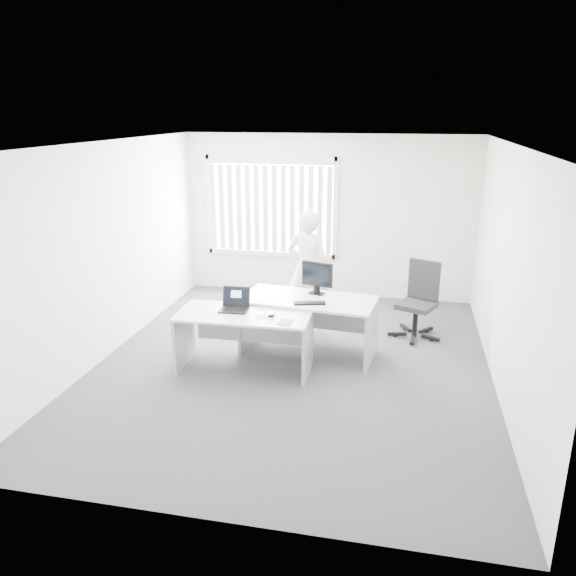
% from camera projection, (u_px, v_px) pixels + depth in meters
% --- Properties ---
extents(ground, '(6.00, 6.00, 0.00)m').
position_uv_depth(ground, '(293.00, 364.00, 7.33)').
color(ground, '#434248').
rests_on(ground, ground).
extents(wall_back, '(5.00, 0.02, 2.80)m').
position_uv_depth(wall_back, '(328.00, 217.00, 9.70)').
color(wall_back, white).
rests_on(wall_back, ground).
extents(wall_front, '(5.00, 0.02, 2.80)m').
position_uv_depth(wall_front, '(212.00, 364.00, 4.11)').
color(wall_front, white).
rests_on(wall_front, ground).
extents(wall_left, '(0.02, 6.00, 2.80)m').
position_uv_depth(wall_left, '(108.00, 251.00, 7.40)').
color(wall_left, white).
rests_on(wall_left, ground).
extents(wall_right, '(0.02, 6.00, 2.80)m').
position_uv_depth(wall_right, '(507.00, 272.00, 6.41)').
color(wall_right, white).
rests_on(wall_right, ground).
extents(ceiling, '(5.00, 6.00, 0.02)m').
position_uv_depth(ceiling, '(293.00, 144.00, 6.48)').
color(ceiling, white).
rests_on(ceiling, wall_back).
extents(window, '(2.32, 0.06, 1.76)m').
position_uv_depth(window, '(271.00, 207.00, 9.81)').
color(window, silver).
rests_on(window, wall_back).
extents(blinds, '(2.20, 0.10, 1.50)m').
position_uv_depth(blinds, '(270.00, 209.00, 9.77)').
color(blinds, silver).
rests_on(blinds, wall_back).
extents(desk_near, '(1.68, 0.82, 0.76)m').
position_uv_depth(desk_near, '(244.00, 329.00, 7.04)').
color(desk_near, white).
rests_on(desk_near, ground).
extents(desk_far, '(1.83, 1.01, 0.80)m').
position_uv_depth(desk_far, '(308.00, 314.00, 7.47)').
color(desk_far, white).
rests_on(desk_far, ground).
extents(office_chair, '(0.83, 0.83, 1.11)m').
position_uv_depth(office_chair, '(417.00, 313.00, 8.16)').
color(office_chair, black).
rests_on(office_chair, ground).
extents(person, '(0.71, 0.53, 1.79)m').
position_uv_depth(person, '(308.00, 269.00, 8.42)').
color(person, white).
rests_on(person, ground).
extents(laptop, '(0.37, 0.33, 0.27)m').
position_uv_depth(laptop, '(233.00, 301.00, 7.02)').
color(laptop, black).
rests_on(laptop, desk_near).
extents(paper_sheet, '(0.32, 0.27, 0.00)m').
position_uv_depth(paper_sheet, '(267.00, 317.00, 6.84)').
color(paper_sheet, white).
rests_on(paper_sheet, desk_near).
extents(mouse, '(0.08, 0.12, 0.05)m').
position_uv_depth(mouse, '(271.00, 314.00, 6.87)').
color(mouse, '#BDBDC0').
rests_on(mouse, paper_sheet).
extents(booklet, '(0.16, 0.21, 0.01)m').
position_uv_depth(booklet, '(285.00, 322.00, 6.67)').
color(booklet, silver).
rests_on(booklet, desk_near).
extents(keyboard, '(0.42, 0.22, 0.02)m').
position_uv_depth(keyboard, '(310.00, 303.00, 7.19)').
color(keyboard, black).
rests_on(keyboard, desk_far).
extents(monitor, '(0.46, 0.25, 0.44)m').
position_uv_depth(monitor, '(317.00, 278.00, 7.52)').
color(monitor, black).
rests_on(monitor, desk_far).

